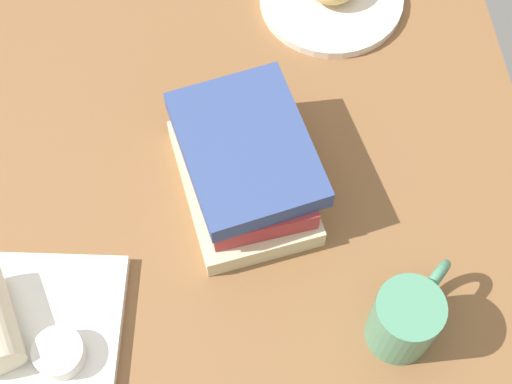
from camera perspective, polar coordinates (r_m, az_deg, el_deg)
dining_table at (r=105.33cm, az=-3.88°, el=0.76°), size 110.00×90.00×4.00cm
square_plate at (r=97.82cm, az=-16.57°, el=-10.56°), size 25.19×25.19×1.60cm
sauce_cup at (r=94.05cm, az=-14.33°, el=-11.44°), size 5.99×5.99×2.67cm
book_stack at (r=98.35cm, az=-0.78°, el=1.99°), size 24.62×19.54×10.09cm
coffee_mug at (r=91.87cm, az=11.07°, el=-9.07°), size 10.86×11.00×10.10cm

